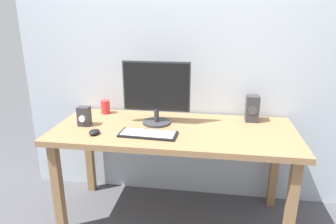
% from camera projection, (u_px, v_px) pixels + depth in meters
% --- Properties ---
extents(ground_plane, '(6.00, 6.00, 0.00)m').
position_uv_depth(ground_plane, '(173.00, 217.00, 2.40)').
color(ground_plane, '#4C4C51').
extents(wall_back, '(2.68, 0.04, 3.00)m').
position_uv_depth(wall_back, '(181.00, 17.00, 2.31)').
color(wall_back, '#B2BCC6').
rests_on(wall_back, ground_plane).
extents(desk, '(1.71, 0.72, 0.75)m').
position_uv_depth(desk, '(174.00, 139.00, 2.19)').
color(desk, '#936D47').
rests_on(desk, ground_plane).
extents(monitor, '(0.49, 0.21, 0.46)m').
position_uv_depth(monitor, '(156.00, 91.00, 2.19)').
color(monitor, '#333338').
rests_on(monitor, desk).
extents(keyboard_primary, '(0.39, 0.18, 0.02)m').
position_uv_depth(keyboard_primary, '(148.00, 134.00, 2.04)').
color(keyboard_primary, black).
rests_on(keyboard_primary, desk).
extents(mouse, '(0.08, 0.10, 0.03)m').
position_uv_depth(mouse, '(94.00, 132.00, 2.05)').
color(mouse, black).
rests_on(mouse, desk).
extents(speaker_right, '(0.09, 0.10, 0.20)m').
position_uv_depth(speaker_right, '(252.00, 109.00, 2.28)').
color(speaker_right, '#333338').
rests_on(speaker_right, desk).
extents(audio_controller, '(0.09, 0.08, 0.14)m').
position_uv_depth(audio_controller, '(84.00, 116.00, 2.20)').
color(audio_controller, '#333338').
rests_on(audio_controller, desk).
extents(coffee_mug, '(0.07, 0.07, 0.11)m').
position_uv_depth(coffee_mug, '(105.00, 107.00, 2.47)').
color(coffee_mug, red).
rests_on(coffee_mug, desk).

